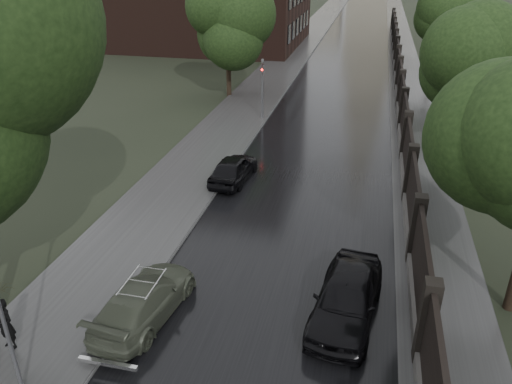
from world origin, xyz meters
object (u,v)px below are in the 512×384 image
at_px(tree_left_far, 227,25).
at_px(hatchback_left, 233,168).
at_px(traffic_light, 262,84).
at_px(tree_right_c, 439,19).
at_px(tree_right_b, 471,62).
at_px(lamp_post, 1,312).
at_px(volga_sedan, 144,300).
at_px(car_right_near, 346,297).

xyz_separation_m(tree_left_far, hatchback_left, (4.40, -14.69, -4.59)).
distance_m(tree_left_far, hatchback_left, 16.00).
bearing_deg(traffic_light, hatchback_left, -85.86).
relative_size(tree_left_far, tree_right_c, 1.05).
height_order(tree_right_b, tree_right_c, same).
xyz_separation_m(lamp_post, volga_sedan, (1.80, 3.52, -2.04)).
bearing_deg(lamp_post, tree_right_b, 57.82).
distance_m(tree_right_c, lamp_post, 40.67).
relative_size(traffic_light, hatchback_left, 1.05).
height_order(volga_sedan, hatchback_left, hatchback_left).
bearing_deg(car_right_near, volga_sedan, -160.58).
bearing_deg(hatchback_left, tree_left_far, -68.88).
relative_size(volga_sedan, hatchback_left, 1.15).
height_order(tree_right_c, traffic_light, tree_right_c).
bearing_deg(tree_right_b, hatchback_left, -148.94).
bearing_deg(lamp_post, tree_left_far, 95.21).
xyz_separation_m(tree_right_c, hatchback_left, (-11.10, -24.69, -4.30)).
bearing_deg(tree_left_far, lamp_post, -84.79).
distance_m(tree_right_c, traffic_light, 19.26).
bearing_deg(volga_sedan, tree_left_far, -73.57).
height_order(tree_right_b, volga_sedan, tree_right_b).
xyz_separation_m(tree_left_far, tree_right_b, (15.50, -8.00, -0.29)).
height_order(lamp_post, traffic_light, lamp_post).
bearing_deg(tree_right_b, tree_left_far, 152.70).
bearing_deg(tree_left_far, tree_right_c, 32.83).
relative_size(lamp_post, hatchback_left, 1.34).
bearing_deg(hatchback_left, car_right_near, 128.42).
height_order(tree_left_far, traffic_light, tree_left_far).
relative_size(lamp_post, car_right_near, 1.12).
relative_size(tree_right_c, traffic_light, 1.75).
height_order(hatchback_left, car_right_near, car_right_near).
xyz_separation_m(tree_right_b, traffic_light, (-11.80, 2.99, -2.55)).
relative_size(tree_right_c, volga_sedan, 1.60).
distance_m(tree_right_c, hatchback_left, 27.41).
xyz_separation_m(tree_right_b, tree_right_c, (0.00, 18.00, 0.00)).
bearing_deg(lamp_post, volga_sedan, 62.91).
distance_m(tree_left_far, traffic_light, 6.84).
distance_m(tree_right_c, car_right_near, 34.28).
distance_m(lamp_post, traffic_light, 23.52).
bearing_deg(traffic_light, volga_sedan, -87.99).
xyz_separation_m(tree_right_b, car_right_near, (-5.06, -15.64, -4.18)).
bearing_deg(tree_right_b, traffic_light, 165.76).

